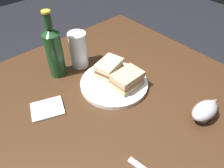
# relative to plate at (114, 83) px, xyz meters

# --- Properties ---
(dining_table) EXTENTS (1.01, 0.96, 0.72)m
(dining_table) POSITION_rel_plate_xyz_m (0.05, 0.03, -0.37)
(dining_table) COLOR #422816
(dining_table) RESTS_ON ground
(plate) EXTENTS (0.27, 0.27, 0.02)m
(plate) POSITION_rel_plate_xyz_m (0.00, 0.00, 0.00)
(plate) COLOR white
(plate) RESTS_ON dining_table
(sandwich_half_left) EXTENTS (0.11, 0.08, 0.06)m
(sandwich_half_left) POSITION_rel_plate_xyz_m (-0.02, 0.05, 0.04)
(sandwich_half_left) COLOR #CCB284
(sandwich_half_left) RESTS_ON plate
(sandwich_half_right) EXTENTS (0.13, 0.10, 0.06)m
(sandwich_half_right) POSITION_rel_plate_xyz_m (-0.02, -0.05, 0.04)
(sandwich_half_right) COLOR beige
(sandwich_half_right) RESTS_ON plate
(potato_wedge_front) EXTENTS (0.03, 0.05, 0.02)m
(potato_wedge_front) POSITION_rel_plate_xyz_m (-0.06, 0.03, 0.02)
(potato_wedge_front) COLOR gold
(potato_wedge_front) RESTS_ON plate
(potato_wedge_middle) EXTENTS (0.05, 0.06, 0.01)m
(potato_wedge_middle) POSITION_rel_plate_xyz_m (-0.06, -0.01, 0.02)
(potato_wedge_middle) COLOR gold
(potato_wedge_middle) RESTS_ON plate
(potato_wedge_back) EXTENTS (0.04, 0.05, 0.02)m
(potato_wedge_back) POSITION_rel_plate_xyz_m (-0.07, -0.04, 0.02)
(potato_wedge_back) COLOR gold
(potato_wedge_back) RESTS_ON plate
(potato_wedge_left_edge) EXTENTS (0.05, 0.04, 0.02)m
(potato_wedge_left_edge) POSITION_rel_plate_xyz_m (-0.04, -0.03, 0.02)
(potato_wedge_left_edge) COLOR #AD702D
(potato_wedge_left_edge) RESTS_ON plate
(potato_wedge_right_edge) EXTENTS (0.05, 0.02, 0.02)m
(potato_wedge_right_edge) POSITION_rel_plate_xyz_m (-0.03, -0.04, 0.02)
(potato_wedge_right_edge) COLOR gold
(potato_wedge_right_edge) RESTS_ON plate
(potato_wedge_stray) EXTENTS (0.03, 0.05, 0.02)m
(potato_wedge_stray) POSITION_rel_plate_xyz_m (-0.05, 0.05, 0.02)
(potato_wedge_stray) COLOR #AD702D
(potato_wedge_stray) RESTS_ON plate
(pint_glass) EXTENTS (0.08, 0.08, 0.15)m
(pint_glass) POSITION_rel_plate_xyz_m (0.02, -0.20, 0.06)
(pint_glass) COLOR white
(pint_glass) RESTS_ON dining_table
(gravy_boat) EXTENTS (0.12, 0.07, 0.07)m
(gravy_boat) POSITION_rel_plate_xyz_m (-0.11, 0.32, 0.03)
(gravy_boat) COLOR #B7B7BC
(gravy_boat) RESTS_ON dining_table
(cider_bottle) EXTENTS (0.07, 0.07, 0.27)m
(cider_bottle) POSITION_rel_plate_xyz_m (0.13, -0.21, 0.10)
(cider_bottle) COLOR #19421E
(cider_bottle) RESTS_ON dining_table
(napkin) EXTENTS (0.13, 0.12, 0.01)m
(napkin) POSITION_rel_plate_xyz_m (0.26, -0.06, -0.00)
(napkin) COLOR white
(napkin) RESTS_ON dining_table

